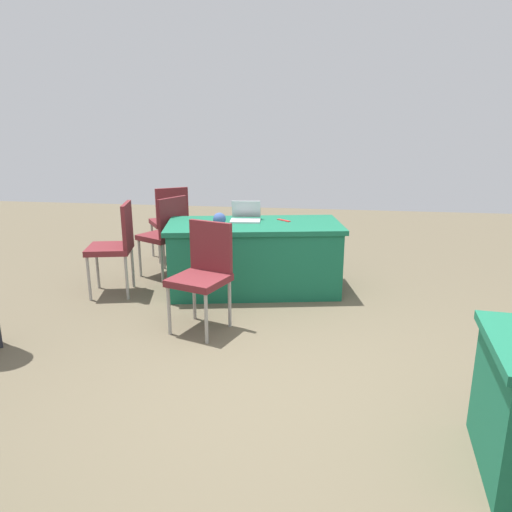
{
  "coord_description": "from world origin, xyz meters",
  "views": [
    {
      "loc": [
        -0.26,
        2.93,
        1.79
      ],
      "look_at": [
        0.19,
        -0.22,
        0.9
      ],
      "focal_mm": 33.99,
      "sensor_mm": 36.0,
      "label": 1
    }
  ],
  "objects": [
    {
      "name": "scissors_red",
      "position": [
        0.17,
        -2.22,
        0.75
      ],
      "size": [
        0.16,
        0.15,
        0.01
      ],
      "primitive_type": "cube",
      "rotation": [
        0.0,
        0.0,
        2.43
      ],
      "color": "red",
      "rests_on": "table_foreground"
    },
    {
      "name": "chair_near_front",
      "position": [
        0.76,
        -0.98,
        0.54
      ],
      "size": [
        0.56,
        0.56,
        0.95
      ],
      "rotation": [
        0.0,
        0.0,
        -0.34
      ],
      "color": "#9E9993",
      "rests_on": "ground"
    },
    {
      "name": "laptop_silver",
      "position": [
        0.58,
        -2.16,
        0.78
      ],
      "size": [
        0.34,
        0.32,
        0.21
      ],
      "rotation": [
        0.0,
        0.0,
        0.1
      ],
      "color": "silver",
      "rests_on": "table_foreground"
    },
    {
      "name": "chair_by_pillar",
      "position": [
        1.74,
        -3.08,
        0.56
      ],
      "size": [
        0.61,
        0.61,
        0.97
      ],
      "rotation": [
        0.0,
        0.0,
        3.72
      ],
      "color": "#9E9993",
      "rests_on": "ground"
    },
    {
      "name": "chair_tucked_left",
      "position": [
        1.89,
        -1.72,
        0.57
      ],
      "size": [
        0.53,
        0.53,
        0.97
      ],
      "rotation": [
        0.0,
        0.0,
        -1.34
      ],
      "color": "#9E9993",
      "rests_on": "ground"
    },
    {
      "name": "yarn_ball",
      "position": [
        0.81,
        -1.88,
        0.81
      ],
      "size": [
        0.13,
        0.13,
        0.13
      ],
      "primitive_type": "sphere",
      "color": "#3F5999",
      "rests_on": "table_foreground"
    },
    {
      "name": "ground_plane",
      "position": [
        0.0,
        0.0,
        0.0
      ],
      "size": [
        14.4,
        14.4,
        0.0
      ],
      "primitive_type": "plane",
      "color": "brown"
    },
    {
      "name": "table_foreground",
      "position": [
        0.48,
        -2.05,
        0.37
      ],
      "size": [
        1.97,
        1.2,
        0.74
      ],
      "rotation": [
        0.0,
        0.0,
        0.19
      ],
      "color": "#196647",
      "rests_on": "ground"
    },
    {
      "name": "chair_aisle",
      "position": [
        1.56,
        -2.36,
        0.55
      ],
      "size": [
        0.6,
        0.6,
        0.96
      ],
      "rotation": [
        0.0,
        0.0,
        4.21
      ],
      "color": "#9E9993",
      "rests_on": "ground"
    }
  ]
}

